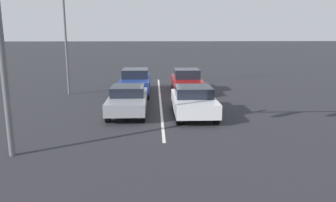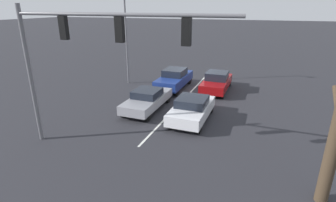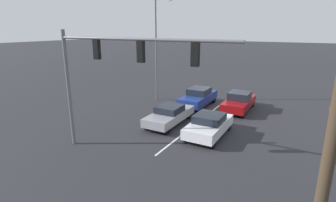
{
  "view_description": "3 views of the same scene",
  "coord_description": "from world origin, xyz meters",
  "px_view_note": "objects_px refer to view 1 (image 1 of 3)",
  "views": [
    {
      "loc": [
        0.33,
        21.27,
        3.95
      ],
      "look_at": [
        -0.23,
        7.83,
        1.1
      ],
      "focal_mm": 35.0,
      "sensor_mm": 36.0,
      "label": 1
    },
    {
      "loc": [
        -5.24,
        19.88,
        6.38
      ],
      "look_at": [
        -0.24,
        6.59,
        1.23
      ],
      "focal_mm": 28.0,
      "sensor_mm": 36.0,
      "label": 2
    },
    {
      "loc": [
        -6.73,
        20.74,
        6.57
      ],
      "look_at": [
        1.45,
        5.97,
        1.86
      ],
      "focal_mm": 28.0,
      "sensor_mm": 36.0,
      "label": 3
    }
  ],
  "objects_px": {
    "car_white_leftlane_front": "(193,101)",
    "car_gray_midlane_front": "(128,99)",
    "car_navy_midlane_second": "(135,81)",
    "car_maroon_leftlane_second": "(187,81)",
    "street_lamp_right_shoulder": "(66,12)",
    "traffic_signal_gantry": "(102,1)"
  },
  "relations": [
    {
      "from": "car_white_leftlane_front",
      "to": "car_gray_midlane_front",
      "type": "bearing_deg",
      "value": -11.32
    },
    {
      "from": "car_gray_midlane_front",
      "to": "car_navy_midlane_second",
      "type": "bearing_deg",
      "value": -91.04
    },
    {
      "from": "car_gray_midlane_front",
      "to": "car_maroon_leftlane_second",
      "type": "distance_m",
      "value": 6.58
    },
    {
      "from": "car_navy_midlane_second",
      "to": "street_lamp_right_shoulder",
      "type": "xyz_separation_m",
      "value": [
        4.14,
        -0.08,
        4.31
      ]
    },
    {
      "from": "car_white_leftlane_front",
      "to": "car_maroon_leftlane_second",
      "type": "distance_m",
      "value": 6.24
    },
    {
      "from": "car_white_leftlane_front",
      "to": "traffic_signal_gantry",
      "type": "xyz_separation_m",
      "value": [
        3.41,
        4.96,
        4.14
      ]
    },
    {
      "from": "car_gray_midlane_front",
      "to": "car_navy_midlane_second",
      "type": "distance_m",
      "value": 5.04
    },
    {
      "from": "car_white_leftlane_front",
      "to": "car_navy_midlane_second",
      "type": "bearing_deg",
      "value": -61.51
    },
    {
      "from": "car_white_leftlane_front",
      "to": "car_navy_midlane_second",
      "type": "height_order",
      "value": "car_navy_midlane_second"
    },
    {
      "from": "car_navy_midlane_second",
      "to": "traffic_signal_gantry",
      "type": "bearing_deg",
      "value": 88.21
    },
    {
      "from": "car_gray_midlane_front",
      "to": "traffic_signal_gantry",
      "type": "xyz_separation_m",
      "value": [
        0.24,
        5.59,
        4.16
      ]
    },
    {
      "from": "car_gray_midlane_front",
      "to": "car_maroon_leftlane_second",
      "type": "height_order",
      "value": "car_maroon_leftlane_second"
    },
    {
      "from": "car_maroon_leftlane_second",
      "to": "car_navy_midlane_second",
      "type": "height_order",
      "value": "car_navy_midlane_second"
    },
    {
      "from": "car_gray_midlane_front",
      "to": "car_white_leftlane_front",
      "type": "bearing_deg",
      "value": 168.68
    },
    {
      "from": "car_white_leftlane_front",
      "to": "traffic_signal_gantry",
      "type": "bearing_deg",
      "value": 55.49
    },
    {
      "from": "car_gray_midlane_front",
      "to": "car_navy_midlane_second",
      "type": "xyz_separation_m",
      "value": [
        -0.09,
        -5.04,
        0.13
      ]
    },
    {
      "from": "car_white_leftlane_front",
      "to": "car_maroon_leftlane_second",
      "type": "relative_size",
      "value": 0.92
    },
    {
      "from": "car_maroon_leftlane_second",
      "to": "traffic_signal_gantry",
      "type": "distance_m",
      "value": 12.48
    },
    {
      "from": "car_maroon_leftlane_second",
      "to": "street_lamp_right_shoulder",
      "type": "relative_size",
      "value": 0.5
    },
    {
      "from": "car_gray_midlane_front",
      "to": "car_navy_midlane_second",
      "type": "relative_size",
      "value": 0.97
    },
    {
      "from": "car_maroon_leftlane_second",
      "to": "street_lamp_right_shoulder",
      "type": "distance_m",
      "value": 8.7
    },
    {
      "from": "traffic_signal_gantry",
      "to": "car_maroon_leftlane_second",
      "type": "bearing_deg",
      "value": -108.25
    }
  ]
}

